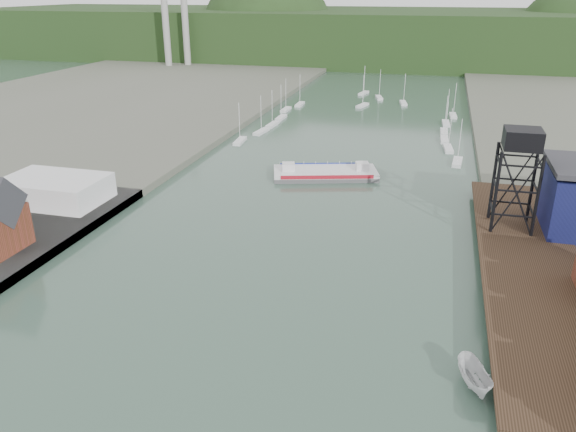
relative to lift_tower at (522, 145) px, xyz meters
The scene contains 8 objects.
east_pier 19.03m from the lift_tower, 81.25° to the right, with size 14.00×70.00×2.45m.
white_shed 80.28m from the lift_tower, behind, with size 18.00×12.00×4.50m, color silver.
lift_tower is the anchor object (origin of this frame).
marina_sailboats 89.04m from the lift_tower, 113.46° to the left, with size 57.71×92.65×0.90m.
smokestacks 224.80m from the lift_tower, 128.94° to the left, with size 11.20×8.20×60.00m.
distant_hills 246.51m from the lift_tower, 99.10° to the left, with size 500.00×120.00×80.00m.
chain_ferry 44.72m from the lift_tower, 146.18° to the left, with size 23.65×14.80×3.17m.
motorboat 42.97m from the lift_tower, 99.33° to the right, with size 2.47×6.57×2.54m, color silver.
Camera 1 is at (22.19, -31.88, 38.15)m, focal length 35.00 mm.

